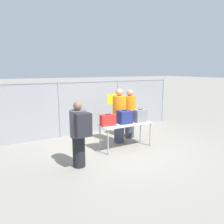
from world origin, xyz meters
name	(u,v)px	position (x,y,z in m)	size (l,w,h in m)	color
ground_plane	(123,150)	(0.00, 0.00, 0.00)	(120.00, 120.00, 0.00)	gray
fence_section	(91,106)	(0.01, 2.26, 1.05)	(7.40, 0.07, 1.99)	gray
inspection_table	(126,126)	(0.21, 0.15, 0.71)	(1.65, 0.62, 0.78)	silver
suitcase_red	(108,120)	(-0.39, 0.21, 0.94)	(0.45, 0.29, 0.35)	red
suitcase_navy	(125,117)	(0.19, 0.19, 0.98)	(0.42, 0.38, 0.42)	navy
suitcase_grey	(140,116)	(0.71, 0.09, 0.98)	(0.40, 0.24, 0.42)	slate
traveler_hooded	(79,132)	(-1.55, -0.45, 0.91)	(0.41, 0.63, 1.65)	black
security_worker_near	(119,115)	(0.31, 0.69, 0.93)	(0.45, 0.45, 1.80)	#383D4C
security_worker_far	(130,113)	(0.92, 0.98, 0.89)	(0.43, 0.43, 1.72)	#383D4C
utility_trailer	(107,110)	(1.69, 4.04, 0.43)	(4.35, 2.22, 0.74)	#4C6B47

